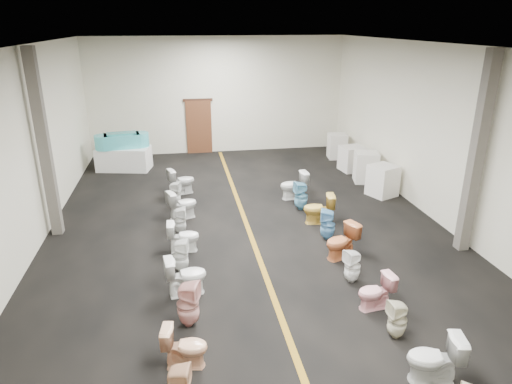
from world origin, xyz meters
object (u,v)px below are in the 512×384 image
toilet_left_3 (188,304)px  toilet_left_6 (183,236)px  toilet_left_10 (181,181)px  toilet_right_3 (376,292)px  toilet_left_2 (185,347)px  toilet_left_7 (180,221)px  bathtub (122,140)px  toilet_right_2 (397,320)px  toilet_left_4 (186,276)px  toilet_right_8 (301,196)px  toilet_right_4 (352,266)px  appliance_crate_c (352,159)px  toilet_right_9 (294,185)px  toilet_left_9 (175,194)px  toilet_right_5 (342,242)px  toilet_right_7 (319,209)px  toilet_left_5 (181,256)px  appliance_crate_b (366,167)px  toilet_left_8 (182,204)px  toilet_right_6 (328,225)px  appliance_crate_d (337,146)px  appliance_crate_a (383,181)px  display_table (124,159)px

toilet_left_3 → toilet_left_6: toilet_left_3 is taller
toilet_left_10 → toilet_right_3: 7.51m
toilet_left_2 → toilet_left_7: (-0.00, 4.77, -0.00)m
bathtub → toilet_right_2: 11.71m
toilet_left_7 → toilet_left_10: (0.10, 2.86, 0.06)m
toilet_left_4 → toilet_right_3: size_ratio=1.17×
toilet_left_2 → toilet_right_8: (3.37, 5.76, 0.06)m
toilet_left_7 → toilet_right_3: bearing=-134.2°
toilet_right_4 → appliance_crate_c: bearing=142.6°
appliance_crate_c → toilet_left_7: size_ratio=1.26×
appliance_crate_c → toilet_right_9: 3.59m
appliance_crate_c → toilet_left_2: (-6.11, -8.97, -0.09)m
toilet_left_9 → toilet_right_5: 5.27m
toilet_right_7 → toilet_right_8: 1.00m
toilet_left_2 → toilet_left_5: bearing=10.1°
bathtub → appliance_crate_b: (7.99, -2.71, -0.57)m
toilet_right_5 → toilet_left_8: bearing=-151.2°
appliance_crate_c → toilet_right_7: 4.90m
toilet_left_5 → toilet_left_7: toilet_left_5 is taller
appliance_crate_b → toilet_right_8: 3.39m
toilet_right_8 → toilet_right_6: bearing=0.0°
toilet_left_6 → toilet_right_5: toilet_right_5 is taller
appliance_crate_b → toilet_right_4: (-2.72, -5.88, -0.14)m
appliance_crate_d → toilet_left_10: bearing=-153.9°
toilet_right_3 → toilet_right_2: bearing=-6.5°
toilet_left_8 → toilet_right_4: size_ratio=1.12×
toilet_left_3 → toilet_right_5: 3.93m
toilet_left_6 → toilet_right_2: toilet_left_6 is taller
bathtub → toilet_right_3: (5.36, -9.53, -0.73)m
appliance_crate_b → toilet_left_10: 6.02m
appliance_crate_a → toilet_right_3: (-2.63, -5.51, -0.13)m
toilet_left_4 → toilet_right_4: (3.33, -0.14, -0.04)m
toilet_left_2 → toilet_left_5: size_ratio=0.95×
toilet_right_7 → toilet_right_8: size_ratio=0.98×
toilet_left_4 → toilet_right_5: 3.57m
toilet_left_8 → toilet_right_4: toilet_left_8 is taller
toilet_right_3 → appliance_crate_c: bearing=154.7°
bathtub → toilet_left_5: size_ratio=2.52×
display_table → appliance_crate_a: size_ratio=1.93×
appliance_crate_d → toilet_left_2: 12.21m
toilet_left_9 → toilet_right_4: size_ratio=0.99×
toilet_left_4 → toilet_left_9: size_ratio=1.13×
toilet_right_6 → toilet_right_7: 0.96m
toilet_left_3 → toilet_left_10: toilet_left_3 is taller
appliance_crate_d → toilet_right_8: bearing=-119.6°
appliance_crate_d → toilet_right_3: 10.00m
toilet_left_2 → appliance_crate_d: bearing=-20.2°
appliance_crate_d → toilet_left_5: bearing=-128.6°
toilet_left_3 → toilet_left_5: 1.90m
toilet_left_3 → toilet_left_7: 3.77m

